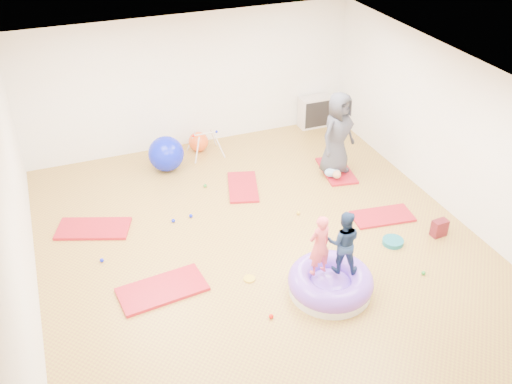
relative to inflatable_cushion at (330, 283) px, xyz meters
name	(u,v)px	position (x,y,z in m)	size (l,w,h in m)	color
room	(263,174)	(-0.54, 1.33, 1.25)	(7.01, 8.01, 2.81)	#AE9137
gym_mat_front_left	(162,289)	(-2.32, 0.90, -0.13)	(1.28, 0.64, 0.05)	#AF0B25
gym_mat_mid_left	(93,229)	(-3.06, 2.83, -0.13)	(1.22, 0.61, 0.05)	#AF0B25
gym_mat_center_back	(243,187)	(-0.21, 3.17, -0.13)	(1.08, 0.54, 0.05)	#AF0B25
gym_mat_right	(382,216)	(1.75, 1.35, -0.13)	(1.06, 0.53, 0.04)	#AF0B25
gym_mat_rear_right	(336,171)	(1.75, 3.07, -0.13)	(1.10, 0.55, 0.05)	#AF0B25
inflatable_cushion	(330,283)	(0.00, 0.00, 0.00)	(1.26, 1.26, 0.40)	silver
child_pink	(320,243)	(-0.16, 0.12, 0.70)	(0.36, 0.24, 0.99)	#FB5761
child_navy	(344,239)	(0.18, 0.05, 0.71)	(0.49, 0.38, 1.01)	navy
adult_caregiver	(337,134)	(1.68, 3.03, 0.72)	(0.81, 0.53, 1.67)	#3B3C47
infant	(334,172)	(1.56, 2.84, 0.00)	(0.35, 0.35, 0.21)	#8CB7E2
ball_pit_balls	(247,244)	(-0.76, 1.47, -0.12)	(4.63, 3.83, 0.07)	#0B19DA
exercise_ball_blue	(166,154)	(-1.38, 4.39, 0.20)	(0.71, 0.71, 0.71)	#0B19DA
exercise_ball_orange	(198,142)	(-0.56, 4.93, 0.05)	(0.42, 0.42, 0.42)	#FB591F
infant_play_gym	(205,140)	(-0.48, 4.68, 0.19)	(0.67, 0.64, 0.52)	beige
cube_shelf	(314,112)	(2.26, 5.12, 0.20)	(0.71, 0.35, 0.71)	beige
balance_disc	(393,242)	(1.50, 0.64, -0.12)	(0.35, 0.35, 0.08)	#146576
backpack	(439,228)	(2.34, 0.56, -0.01)	(0.26, 0.16, 0.30)	#B22435
yellow_toy	(249,279)	(-1.02, 0.67, -0.14)	(0.18, 0.18, 0.03)	gold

